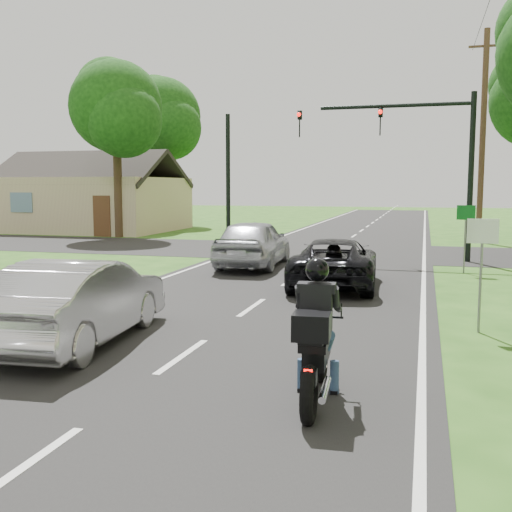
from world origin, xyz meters
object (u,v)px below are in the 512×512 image
Objects in this scene: motorcycle_rider at (316,346)px; traffic_signal at (417,146)px; silver_suv at (253,243)px; utility_pole_far at (483,136)px; silver_sedan at (79,301)px; sign_white at (482,247)px; sign_green at (466,222)px; dark_suv at (335,262)px.

traffic_signal is at bearing 82.58° from motorcycle_rider.
silver_suv is 14.62m from utility_pole_far.
silver_sedan is 2.10× the size of sign_white.
utility_pole_far is (2.86, 8.00, 0.95)m from traffic_signal.
sign_white is 8.00m from sign_green.
motorcycle_rider is 4.76m from silver_sedan.
silver_suv is at bearing -96.39° from silver_sedan.
silver_suv is at bearing -176.47° from sign_green.
traffic_signal is 3.00× the size of sign_green.
silver_sedan is 23.61m from utility_pole_far.
silver_sedan is 7.30m from sign_white.
utility_pole_far is at bearing -127.85° from silver_suv.
utility_pole_far reaches higher than sign_white.
dark_suv is 0.99× the size of silver_suv.
traffic_signal is (1.97, 6.60, 3.47)m from dark_suv.
silver_sedan is 12.76m from sign_green.
dark_suv is 0.73× the size of traffic_signal.
sign_green is at bearing -96.73° from utility_pole_far.
utility_pole_far is (8.23, 21.70, 4.34)m from silver_sedan.
motorcycle_rider is at bearing 92.77° from dark_suv.
utility_pole_far is at bearing 76.84° from motorcycle_rider.
traffic_signal is (0.93, 15.42, 3.41)m from motorcycle_rider.
sign_green is (6.93, 10.68, 0.85)m from silver_sedan.
silver_sedan is (-3.40, -7.10, 0.08)m from dark_suv.
traffic_signal is at bearing 97.05° from sign_white.
silver_suv is (0.19, 10.27, 0.07)m from silver_sedan.
silver_sedan is (-4.44, 1.72, 0.02)m from motorcycle_rider.
motorcycle_rider is at bearing -99.20° from utility_pole_far.
silver_suv is at bearing -48.61° from dark_suv.
motorcycle_rider is 15.82m from traffic_signal.
motorcycle_rider is 1.02× the size of sign_white.
motorcycle_rider is at bearing -101.37° from sign_green.
sign_white is (-1.50, -19.02, -3.49)m from utility_pole_far.
dark_suv is at bearing -108.32° from utility_pole_far.
sign_green is at bearing -128.32° from silver_sedan.
silver_suv is at bearing -125.12° from utility_pole_far.
motorcycle_rider is 0.48× the size of silver_sedan.
sign_white is at bearing 128.06° from silver_suv.
motorcycle_rider is 1.02× the size of sign_green.
silver_sedan is 15.10m from traffic_signal.
sign_white is (1.36, -11.02, -2.54)m from traffic_signal.
sign_green is at bearing 74.67° from motorcycle_rider.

